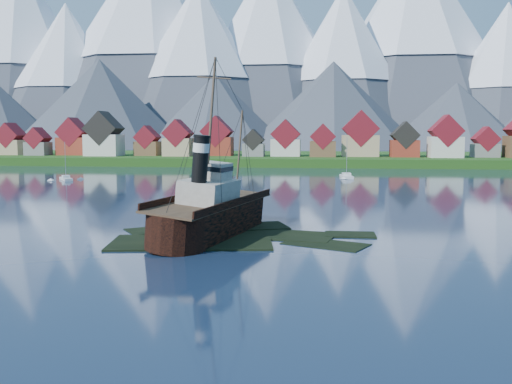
# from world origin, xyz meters

# --- Properties ---
(ground) EXTENTS (1400.00, 1400.00, 0.00)m
(ground) POSITION_xyz_m (0.00, 0.00, 0.00)
(ground) COLOR #15243C
(ground) RESTS_ON ground
(shoal) EXTENTS (31.71, 21.24, 1.14)m
(shoal) POSITION_xyz_m (1.78, 2.15, -0.35)
(shoal) COLOR black
(shoal) RESTS_ON ground
(shore_bank) EXTENTS (600.00, 80.00, 3.20)m
(shore_bank) POSITION_xyz_m (0.00, 170.00, 0.00)
(shore_bank) COLOR #173E11
(shore_bank) RESTS_ON ground
(seawall) EXTENTS (600.00, 2.50, 2.00)m
(seawall) POSITION_xyz_m (0.00, 132.00, 0.00)
(seawall) COLOR #3F3D38
(seawall) RESTS_ON ground
(town) EXTENTS (250.96, 16.69, 17.30)m
(town) POSITION_xyz_m (-33.12, 152.18, 8.99)
(town) COLOR maroon
(town) RESTS_ON ground
(mountains) EXTENTS (965.00, 340.00, 205.00)m
(mountains) POSITION_xyz_m (-0.79, 481.26, 89.34)
(mountains) COLOR #2D333D
(mountains) RESTS_ON ground
(tugboat_wreck) EXTENTS (6.44, 27.73, 21.98)m
(tugboat_wreck) POSITION_xyz_m (-1.73, 4.21, 2.77)
(tugboat_wreck) COLOR black
(tugboat_wreck) RESTS_ON ground
(sailboat_c) EXTENTS (6.21, 7.64, 10.25)m
(sailboat_c) POSITION_xyz_m (-53.67, 75.49, 0.23)
(sailboat_c) COLOR silver
(sailboat_c) RESTS_ON ground
(sailboat_e) EXTENTS (3.45, 9.92, 11.27)m
(sailboat_e) POSITION_xyz_m (18.26, 90.65, 0.25)
(sailboat_e) COLOR silver
(sailboat_e) RESTS_ON ground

